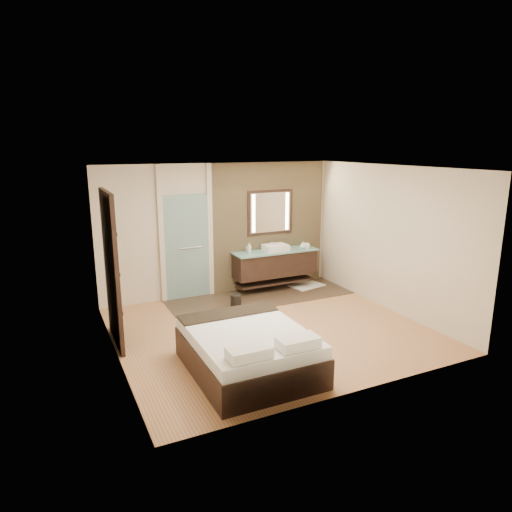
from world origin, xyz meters
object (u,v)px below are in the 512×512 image
mirror_unit (270,212)px  waste_bin (236,301)px  vanity (275,263)px  bed (248,350)px

mirror_unit → waste_bin: bearing=-142.7°
vanity → bed: vanity is taller
mirror_unit → bed: size_ratio=0.55×
vanity → waste_bin: vanity is taller
mirror_unit → waste_bin: 2.14m
vanity → mirror_unit: size_ratio=1.75×
mirror_unit → bed: 4.11m
vanity → mirror_unit: 1.10m
bed → waste_bin: bearing=71.0°
mirror_unit → bed: bearing=-121.5°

